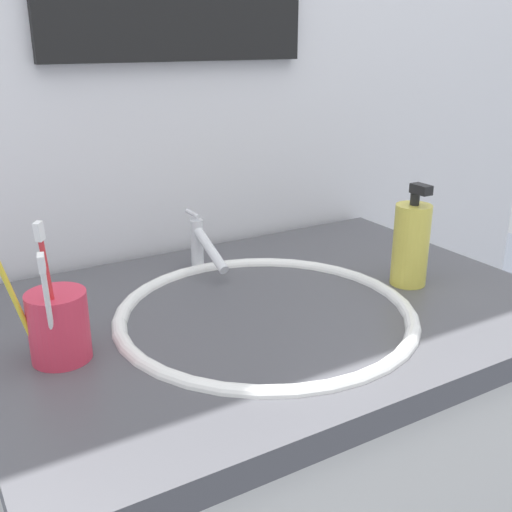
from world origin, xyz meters
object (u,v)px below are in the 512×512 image
(toothbrush_cup, at_px, (59,326))
(toothbrush_yellow, at_px, (9,288))
(faucet, at_px, (202,245))
(soap_dispenser, at_px, (411,244))
(toothbrush_red, at_px, (49,285))
(toothbrush_white, at_px, (48,304))

(toothbrush_cup, height_order, toothbrush_yellow, toothbrush_yellow)
(faucet, distance_m, soap_dispenser, 0.38)
(faucet, relative_size, toothbrush_yellow, 0.76)
(faucet, distance_m, toothbrush_red, 0.40)
(toothbrush_cup, bearing_deg, toothbrush_red, -116.49)
(toothbrush_white, height_order, soap_dispenser, soap_dispenser)
(soap_dispenser, bearing_deg, faucet, 139.39)
(toothbrush_cup, bearing_deg, soap_dispenser, -4.14)
(toothbrush_white, relative_size, soap_dispenser, 0.94)
(faucet, relative_size, soap_dispenser, 0.84)
(faucet, height_order, toothbrush_white, toothbrush_white)
(toothbrush_cup, xyz_separation_m, toothbrush_red, (-0.01, -0.02, 0.07))
(toothbrush_cup, distance_m, toothbrush_red, 0.07)
(soap_dispenser, bearing_deg, toothbrush_yellow, 176.53)
(toothbrush_cup, xyz_separation_m, toothbrush_yellow, (-0.05, -0.00, 0.07))
(toothbrush_yellow, xyz_separation_m, soap_dispenser, (0.65, -0.04, -0.04))
(faucet, distance_m, toothbrush_cup, 0.37)
(toothbrush_yellow, xyz_separation_m, toothbrush_red, (0.05, -0.02, -0.00))
(toothbrush_white, distance_m, toothbrush_yellow, 0.06)
(toothbrush_cup, relative_size, toothbrush_red, 0.49)
(faucet, bearing_deg, toothbrush_red, -145.50)
(soap_dispenser, bearing_deg, toothbrush_red, 177.72)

